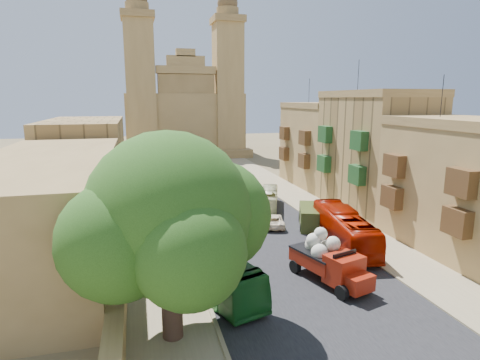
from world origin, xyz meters
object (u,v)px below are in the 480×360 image
bus_green_north (210,268)px  car_blue_b (197,169)px  pedestrian_a (354,235)px  red_truck (329,260)px  car_white_b (216,180)px  pedestrian_c (340,222)px  street_tree_c (146,173)px  car_dkblue (190,180)px  street_tree_a (155,239)px  olive_pickup (311,217)px  church (184,113)px  car_blue_a (208,234)px  street_tree_d (144,159)px  car_cream (273,220)px  ficus_tree (171,219)px  bus_cream_east (269,199)px  car_white_a (220,197)px  bus_red_east (344,229)px  street_tree_b (149,197)px

bus_green_north → car_blue_b: (5.77, 44.74, -0.89)m
car_blue_b → pedestrian_a: size_ratio=2.07×
red_truck → bus_green_north: bearing=172.8°
car_white_b → pedestrian_c: (7.63, -24.93, 0.20)m
street_tree_c → car_dkblue: street_tree_c is taller
street_tree_a → olive_pickup: size_ratio=0.78×
church → car_blue_a: bearing=-94.8°
street_tree_d → car_white_b: (10.59, -4.90, -2.94)m
street_tree_d → bus_green_north: street_tree_d is taller
street_tree_d → car_cream: size_ratio=1.20×
ficus_tree → car_blue_a: ficus_tree is taller
car_dkblue → olive_pickup: bearing=-64.8°
pedestrian_a → pedestrian_c: 4.03m
ficus_tree → bus_cream_east: ficus_tree is taller
street_tree_c → car_blue_b: street_tree_c is taller
street_tree_c → pedestrian_c: size_ratio=3.07×
olive_pickup → ficus_tree: bearing=-133.8°
ficus_tree → street_tree_c: size_ratio=2.21×
street_tree_d → car_blue_a: (5.00, -29.51, -2.92)m
ficus_tree → street_tree_d: 44.11m
bus_cream_east → car_cream: (-1.77, -6.67, -0.54)m
street_tree_c → car_dkblue: 10.61m
car_dkblue → pedestrian_a: (10.84, -29.56, 0.31)m
bus_cream_east → car_blue_a: bus_cream_east is taller
car_dkblue → car_white_a: bearing=-74.9°
church → bus_red_east: (6.46, -64.34, -7.93)m
pedestrian_c → car_white_a: bearing=-160.0°
street_tree_b → red_truck: 19.98m
red_truck → street_tree_a: bearing=161.5°
car_white_b → bus_green_north: bearing=70.5°
street_tree_a → car_cream: bearing=36.6°
car_dkblue → car_blue_b: bearing=79.4°
olive_pickup → car_blue_b: size_ratio=1.44×
pedestrian_a → pedestrian_c: pedestrian_a is taller
bus_green_north → street_tree_b: bearing=85.9°
street_tree_d → street_tree_c: bearing=-90.0°
ficus_tree → bus_cream_east: (13.40, 23.74, -5.55)m
bus_cream_east → car_dkblue: bus_cream_east is taller
red_truck → bus_green_north: 8.45m
olive_pickup → street_tree_a: bearing=-153.3°
church → street_tree_b: (-10.00, -54.61, -6.32)m
bus_cream_east → car_white_b: bearing=-57.0°
ficus_tree → car_cream: (11.63, 17.07, -6.08)m
street_tree_b → car_dkblue: 21.02m
car_cream → pedestrian_a: size_ratio=2.41×
street_tree_c → car_blue_b: (9.27, 17.82, -2.80)m
car_blue_b → church: bearing=97.1°
bus_cream_east → car_white_a: bus_cream_east is taller
church → car_blue_a: church is taller
bus_cream_east → pedestrian_a: 13.99m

